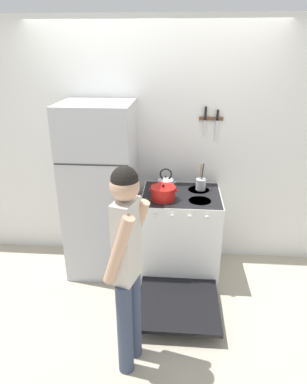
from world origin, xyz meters
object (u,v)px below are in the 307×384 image
object	(u,v)px
refrigerator	(101,191)
dutch_oven_pot	(163,193)
utensil_jar	(201,184)
stove_range	(180,235)
tea_kettle	(166,183)
person	(127,262)

from	to	relation	value
refrigerator	dutch_oven_pot	size ratio (longest dim) A/B	6.29
utensil_jar	dutch_oven_pot	bearing A→B (deg)	-143.08
stove_range	utensil_jar	size ratio (longest dim) A/B	5.03
stove_range	dutch_oven_pot	bearing A→B (deg)	-150.76
dutch_oven_pot	utensil_jar	distance (m)	0.47
tea_kettle	utensil_jar	distance (m)	0.36
dutch_oven_pot	tea_kettle	world-z (taller)	tea_kettle
refrigerator	tea_kettle	xyz separation A→B (m)	(0.66, 0.12, 0.07)
tea_kettle	person	distance (m)	1.38
person	dutch_oven_pot	bearing A→B (deg)	6.79
stove_range	dutch_oven_pot	xyz separation A→B (m)	(-0.18, -0.10, 0.52)
refrigerator	tea_kettle	size ratio (longest dim) A/B	8.00
dutch_oven_pot	person	world-z (taller)	person
stove_range	person	world-z (taller)	person
utensil_jar	refrigerator	bearing A→B (deg)	-172.84
refrigerator	stove_range	xyz separation A→B (m)	(0.82, -0.05, -0.45)
stove_range	tea_kettle	distance (m)	0.57
refrigerator	tea_kettle	world-z (taller)	refrigerator
refrigerator	person	distance (m)	1.33
refrigerator	utensil_jar	distance (m)	1.03
utensil_jar	person	size ratio (longest dim) A/B	0.17
tea_kettle	dutch_oven_pot	bearing A→B (deg)	-92.88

